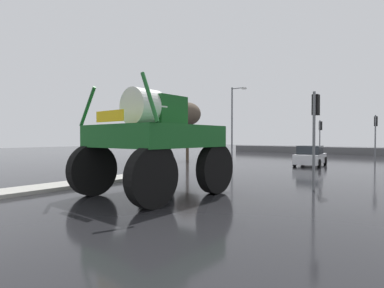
{
  "coord_description": "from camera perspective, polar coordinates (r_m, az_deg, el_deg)",
  "views": [
    {
      "loc": [
        8.3,
        -1.45,
        2.13
      ],
      "look_at": [
        -0.19,
        9.14,
        1.84
      ],
      "focal_mm": 28.29,
      "sensor_mm": 36.0,
      "label": 1
    }
  ],
  "objects": [
    {
      "name": "traffic_signal_far_right",
      "position": [
        30.57,
        31.33,
        2.61
      ],
      "size": [
        0.24,
        0.55,
        4.06
      ],
      "color": "slate",
      "rests_on": "ground"
    },
    {
      "name": "sedan_ahead",
      "position": [
        24.72,
        21.41,
        -2.15
      ],
      "size": [
        2.24,
        4.27,
        1.52
      ],
      "rotation": [
        0.0,
        0.0,
        1.68
      ],
      "color": "silver",
      "rests_on": "ground"
    },
    {
      "name": "traffic_signal_far_left",
      "position": [
        31.48,
        23.04,
        2.27
      ],
      "size": [
        0.24,
        0.55,
        3.78
      ],
      "color": "slate",
      "rests_on": "ground"
    },
    {
      "name": "bare_tree_left",
      "position": [
        28.83,
        -0.88,
        5.59
      ],
      "size": [
        2.57,
        2.57,
        5.47
      ],
      "color": "#473828",
      "rests_on": "ground"
    },
    {
      "name": "median_island",
      "position": [
        14.02,
        -24.24,
        -7.31
      ],
      "size": [
        1.52,
        11.42,
        0.15
      ],
      "primitive_type": "cube",
      "color": "#9E9B93",
      "rests_on": "ground"
    },
    {
      "name": "oversize_sprayer",
      "position": [
        11.36,
        -7.02,
        0.76
      ],
      "size": [
        4.21,
        5.2,
        4.08
      ],
      "rotation": [
        0.0,
        0.0,
        1.55
      ],
      "color": "black",
      "rests_on": "ground"
    },
    {
      "name": "ground_plane",
      "position": [
        21.25,
        15.58,
        -4.57
      ],
      "size": [
        120.0,
        120.0,
        0.0
      ],
      "primitive_type": "plane",
      "color": "black"
    },
    {
      "name": "traffic_signal_near_left",
      "position": [
        18.59,
        -7.97,
        1.92
      ],
      "size": [
        0.24,
        0.54,
        3.25
      ],
      "color": "slate",
      "rests_on": "ground"
    },
    {
      "name": "traffic_signal_near_right",
      "position": [
        13.32,
        22.22,
        4.48
      ],
      "size": [
        0.24,
        0.54,
        3.98
      ],
      "color": "slate",
      "rests_on": "ground"
    },
    {
      "name": "roadside_barrier",
      "position": [
        42.24,
        27.36,
        -1.2
      ],
      "size": [
        31.91,
        0.24,
        0.9
      ],
      "primitive_type": "cube",
      "color": "#59595B",
      "rests_on": "ground"
    },
    {
      "name": "streetlight_far_left",
      "position": [
        33.62,
        7.75,
        4.84
      ],
      "size": [
        1.84,
        0.24,
        7.64
      ],
      "color": "slate",
      "rests_on": "ground"
    }
  ]
}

